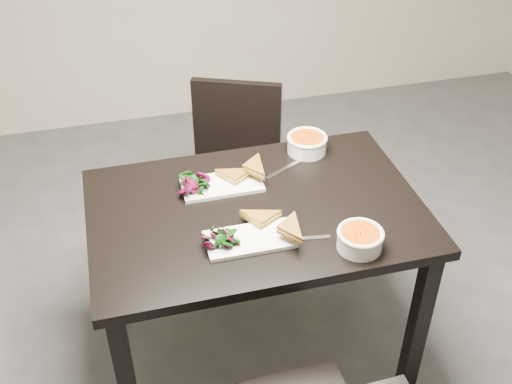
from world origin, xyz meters
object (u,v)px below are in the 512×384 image
plate_near (250,239)px  soup_bowl_near (360,238)px  plate_far (222,185)px  soup_bowl_far (307,143)px  chair_far (233,162)px  table (256,229)px

plate_near → soup_bowl_near: soup_bowl_near is taller
plate_far → soup_bowl_far: size_ratio=1.83×
plate_near → plate_far: same height
chair_far → soup_bowl_near: chair_far is taller
chair_far → plate_near: bearing=-76.0°
plate_far → chair_far: bearing=73.2°
table → soup_bowl_near: soup_bowl_near is taller
soup_bowl_far → plate_far: bearing=-158.6°
soup_bowl_near → plate_far: 0.58m
soup_bowl_far → table: bearing=-133.6°
table → chair_far: (0.07, 0.70, -0.17)m
table → soup_bowl_near: 0.43m
plate_near → soup_bowl_far: 0.60m
plate_near → plate_far: bearing=94.4°
table → chair_far: chair_far is taller
chair_far → soup_bowl_near: 1.06m
soup_bowl_near → plate_far: size_ratio=0.52×
chair_far → plate_far: size_ratio=2.82×
table → plate_near: size_ratio=4.01×
chair_far → table: bearing=-72.9°
plate_far → soup_bowl_far: soup_bowl_far is taller
plate_near → soup_bowl_far: bearing=53.1°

